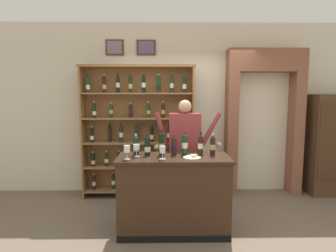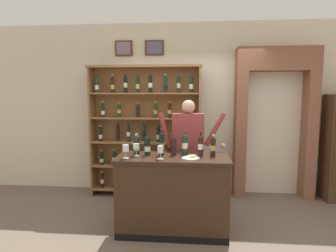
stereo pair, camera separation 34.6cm
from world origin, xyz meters
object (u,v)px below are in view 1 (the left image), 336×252
(side_cabinet, at_px, (335,145))
(cheese_plate, at_px, (192,157))
(tasting_bottle_grappa, at_px, (147,146))
(wine_glass_center, at_px, (137,147))
(tasting_counter, at_px, (173,194))
(tasting_bottle_rosso, at_px, (136,145))
(tasting_bottle_vin_santo, at_px, (201,144))
(wine_shelf, at_px, (138,128))
(tasting_bottle_brunello, at_px, (162,143))
(tasting_bottle_prosecco, at_px, (174,145))
(wine_glass_spare, at_px, (162,150))
(tasting_bottle_riserva, at_px, (213,145))
(tasting_bottle_chianti, at_px, (185,143))
(shopkeeper, at_px, (185,143))
(wine_glass_left, at_px, (127,150))

(side_cabinet, bearing_deg, cheese_plate, -152.73)
(tasting_bottle_grappa, distance_m, wine_glass_center, 0.15)
(tasting_counter, distance_m, tasting_bottle_rosso, 0.79)
(tasting_bottle_vin_santo, relative_size, cheese_plate, 1.37)
(tasting_counter, xyz_separation_m, tasting_bottle_grappa, (-0.33, 0.07, 0.62))
(wine_shelf, height_order, side_cabinet, wine_shelf)
(side_cabinet, distance_m, tasting_bottle_brunello, 3.28)
(side_cabinet, height_order, tasting_bottle_rosso, side_cabinet)
(tasting_bottle_prosecco, relative_size, wine_glass_spare, 1.66)
(tasting_bottle_grappa, height_order, tasting_bottle_riserva, tasting_bottle_riserva)
(tasting_bottle_prosecco, bearing_deg, wine_glass_spare, -120.78)
(wine_glass_center, bearing_deg, tasting_bottle_chianti, 9.84)
(shopkeeper, height_order, cheese_plate, shopkeeper)
(tasting_bottle_vin_santo, bearing_deg, wine_glass_left, -165.74)
(shopkeeper, bearing_deg, tasting_bottle_prosecco, -109.90)
(tasting_bottle_riserva, bearing_deg, wine_glass_center, -175.38)
(side_cabinet, xyz_separation_m, tasting_bottle_grappa, (-3.22, -1.22, 0.22))
(tasting_bottle_vin_santo, bearing_deg, tasting_bottle_riserva, -0.05)
(wine_glass_spare, bearing_deg, tasting_bottle_chianti, 42.11)
(wine_glass_center, bearing_deg, side_cabinet, 21.00)
(side_cabinet, relative_size, tasting_bottle_brunello, 5.12)
(tasting_bottle_rosso, distance_m, wine_glass_spare, 0.43)
(side_cabinet, distance_m, tasting_bottle_chianti, 2.99)
(side_cabinet, distance_m, tasting_bottle_vin_santo, 2.82)
(tasting_bottle_riserva, bearing_deg, tasting_counter, -170.88)
(tasting_bottle_chianti, xyz_separation_m, tasting_bottle_vin_santo, (0.20, -0.03, -0.01))
(wine_shelf, bearing_deg, tasting_bottle_grappa, -79.08)
(wine_shelf, distance_m, wine_glass_spare, 1.48)
(tasting_bottle_riserva, bearing_deg, side_cabinet, 26.91)
(wine_shelf, xyz_separation_m, tasting_bottle_prosecco, (0.57, -1.17, -0.08))
(tasting_bottle_rosso, height_order, tasting_bottle_riserva, tasting_bottle_riserva)
(tasting_bottle_grappa, relative_size, tasting_bottle_brunello, 0.79)
(tasting_bottle_prosecco, xyz_separation_m, wine_glass_left, (-0.57, -0.25, -0.01))
(shopkeeper, xyz_separation_m, cheese_plate, (0.04, -0.67, -0.06))
(tasting_bottle_chianti, xyz_separation_m, tasting_bottle_riserva, (0.36, -0.03, -0.02))
(wine_shelf, xyz_separation_m, side_cabinet, (3.45, 0.03, -0.31))
(shopkeeper, distance_m, wine_glass_left, 1.06)
(side_cabinet, bearing_deg, tasting_bottle_chianti, -156.68)
(tasting_bottle_brunello, xyz_separation_m, tasting_bottle_vin_santo, (0.50, -0.00, -0.02))
(tasting_bottle_chianti, distance_m, wine_glass_center, 0.63)
(tasting_bottle_rosso, xyz_separation_m, tasting_bottle_prosecco, (0.49, -0.02, 0.00))
(wine_glass_center, height_order, cheese_plate, wine_glass_center)
(tasting_bottle_chianti, bearing_deg, tasting_bottle_brunello, -175.27)
(wine_glass_left, bearing_deg, wine_glass_center, 57.41)
(wine_shelf, distance_m, tasting_counter, 1.55)
(wine_shelf, relative_size, tasting_bottle_vin_santo, 7.31)
(tasting_bottle_grappa, bearing_deg, shopkeeper, 44.97)
(side_cabinet, bearing_deg, tasting_bottle_prosecco, -157.46)
(shopkeeper, bearing_deg, tasting_bottle_chianti, -94.45)
(tasting_counter, relative_size, cheese_plate, 6.33)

